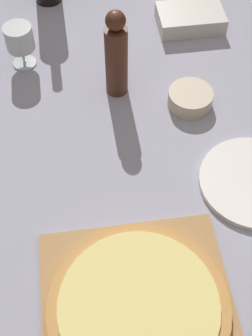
{
  "coord_description": "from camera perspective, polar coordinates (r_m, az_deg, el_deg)",
  "views": [
    {
      "loc": [
        -0.1,
        -0.65,
        1.66
      ],
      "look_at": [
        -0.02,
        -0.04,
        0.8
      ],
      "focal_mm": 50.0,
      "sensor_mm": 36.0,
      "label": 1
    }
  ],
  "objects": [
    {
      "name": "ground_plane",
      "position": [
        1.79,
        0.4,
        -13.84
      ],
      "size": [
        12.0,
        12.0,
        0.0
      ],
      "primitive_type": "plane",
      "color": "#2D2823"
    },
    {
      "name": "dining_table",
      "position": [
        1.2,
        0.57,
        -1.96
      ],
      "size": [
        1.0,
        1.76,
        0.74
      ],
      "color": "#9393A8",
      "rests_on": "ground_plane"
    },
    {
      "name": "cutting_board",
      "position": [
        0.96,
        1.52,
        -16.93
      ],
      "size": [
        0.38,
        0.38,
        0.02
      ],
      "color": "#A87A47",
      "rests_on": "dining_table"
    },
    {
      "name": "pizza",
      "position": [
        0.94,
        1.55,
        -16.53
      ],
      "size": [
        0.36,
        0.36,
        0.02
      ],
      "color": "#C68947",
      "rests_on": "cutting_board"
    },
    {
      "name": "pepper_mill",
      "position": [
        1.22,
        -1.18,
        13.52
      ],
      "size": [
        0.06,
        0.06,
        0.25
      ],
      "color": "#4C2819",
      "rests_on": "dining_table"
    },
    {
      "name": "wine_glass",
      "position": [
        1.36,
        -12.88,
        15.06
      ],
      "size": [
        0.08,
        0.08,
        0.13
      ],
      "color": "silver",
      "rests_on": "dining_table"
    },
    {
      "name": "small_bowl",
      "position": [
        1.26,
        7.83,
        8.41
      ],
      "size": [
        0.12,
        0.12,
        0.04
      ],
      "color": "beige",
      "rests_on": "dining_table"
    },
    {
      "name": "food_container",
      "position": [
        1.51,
        7.83,
        17.6
      ],
      "size": [
        0.2,
        0.13,
        0.05
      ],
      "color": "beige",
      "rests_on": "dining_table"
    }
  ]
}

